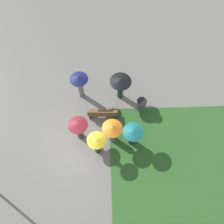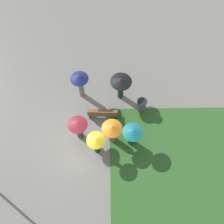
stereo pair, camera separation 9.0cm
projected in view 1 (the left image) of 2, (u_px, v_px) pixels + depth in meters
name	position (u px, v px, depth m)	size (l,w,h in m)	color
ground_plane	(78.00, 140.00, 15.50)	(90.00, 90.00, 0.00)	slate
lawn_patch_near	(179.00, 166.00, 14.82)	(7.21, 6.97, 0.06)	#2D5B26
park_bench	(103.00, 114.00, 15.70)	(1.68, 0.49, 0.90)	brown
trash_bin	(141.00, 105.00, 15.94)	(0.56, 0.56, 0.94)	#4C4C51
crowd_person_yellow	(97.00, 142.00, 14.05)	(0.96, 0.96, 1.81)	#1E3328
crowd_person_orange	(112.00, 130.00, 14.40)	(1.06, 1.06, 1.77)	slate
crowd_person_navy	(79.00, 82.00, 15.41)	(1.01, 1.01, 2.02)	slate
crowd_person_maroon	(78.00, 127.00, 14.40)	(1.03, 1.03, 1.84)	#47382D
crowd_person_teal	(133.00, 134.00, 14.40)	(1.07, 1.07, 1.71)	#1E3328
crowd_person_black	(121.00, 84.00, 15.51)	(1.19, 1.19, 1.81)	#1E3328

